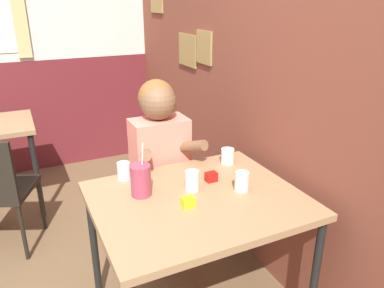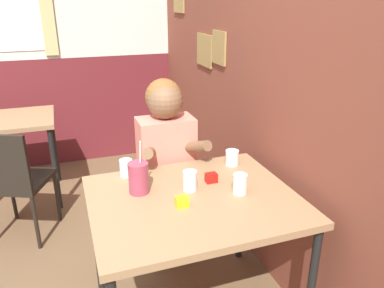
{
  "view_description": "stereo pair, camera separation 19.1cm",
  "coord_description": "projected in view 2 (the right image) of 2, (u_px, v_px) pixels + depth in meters",
  "views": [
    {
      "loc": [
        -0.15,
        -1.17,
        1.65
      ],
      "look_at": [
        0.62,
        0.44,
        0.95
      ],
      "focal_mm": 35.0,
      "sensor_mm": 36.0,
      "label": 1
    },
    {
      "loc": [
        0.03,
        -1.24,
        1.65
      ],
      "look_at": [
        0.62,
        0.44,
        0.95
      ],
      "focal_mm": 35.0,
      "sensor_mm": 36.0,
      "label": 2
    }
  ],
  "objects": [
    {
      "name": "back_wall",
      "position": [
        50.0,
        31.0,
        3.56
      ],
      "size": [
        5.29,
        0.09,
        2.7
      ],
      "color": "silver",
      "rests_on": "ground_plane"
    },
    {
      "name": "background_table",
      "position": [
        9.0,
        130.0,
        3.06
      ],
      "size": [
        0.72,
        0.61,
        0.74
      ],
      "color": "#93704C",
      "rests_on": "ground_plane"
    },
    {
      "name": "condiment_ketchup",
      "position": [
        211.0,
        178.0,
        1.97
      ],
      "size": [
        0.06,
        0.04,
        0.05
      ],
      "color": "#B7140F",
      "rests_on": "main_table"
    },
    {
      "name": "main_table",
      "position": [
        194.0,
        209.0,
        1.85
      ],
      "size": [
        1.0,
        0.83,
        0.74
      ],
      "color": "#93704C",
      "rests_on": "ground_plane"
    },
    {
      "name": "chair_near_window",
      "position": [
        11.0,
        178.0,
        2.58
      ],
      "size": [
        0.53,
        0.53,
        0.85
      ],
      "rotation": [
        0.0,
        0.0,
        -0.41
      ],
      "color": "black",
      "rests_on": "ground_plane"
    },
    {
      "name": "brick_wall_right",
      "position": [
        222.0,
        42.0,
        2.73
      ],
      "size": [
        0.08,
        4.68,
        2.7
      ],
      "color": "brown",
      "rests_on": "ground_plane"
    },
    {
      "name": "cocktail_pitcher",
      "position": [
        139.0,
        178.0,
        1.85
      ],
      "size": [
        0.1,
        0.1,
        0.28
      ],
      "color": "#99384C",
      "rests_on": "main_table"
    },
    {
      "name": "glass_near_pitcher",
      "position": [
        126.0,
        168.0,
        2.03
      ],
      "size": [
        0.07,
        0.07,
        0.09
      ],
      "color": "silver",
      "rests_on": "main_table"
    },
    {
      "name": "person_seated",
      "position": [
        167.0,
        168.0,
        2.36
      ],
      "size": [
        0.42,
        0.41,
        1.21
      ],
      "color": "#EA7F6B",
      "rests_on": "ground_plane"
    },
    {
      "name": "condiment_mustard",
      "position": [
        182.0,
        202.0,
        1.74
      ],
      "size": [
        0.06,
        0.04,
        0.05
      ],
      "color": "yellow",
      "rests_on": "main_table"
    },
    {
      "name": "glass_by_brick",
      "position": [
        190.0,
        181.0,
        1.88
      ],
      "size": [
        0.07,
        0.07,
        0.1
      ],
      "color": "silver",
      "rests_on": "main_table"
    },
    {
      "name": "glass_center",
      "position": [
        232.0,
        158.0,
        2.17
      ],
      "size": [
        0.08,
        0.08,
        0.09
      ],
      "color": "silver",
      "rests_on": "main_table"
    },
    {
      "name": "glass_far_side",
      "position": [
        240.0,
        184.0,
        1.85
      ],
      "size": [
        0.07,
        0.07,
        0.1
      ],
      "color": "silver",
      "rests_on": "main_table"
    }
  ]
}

